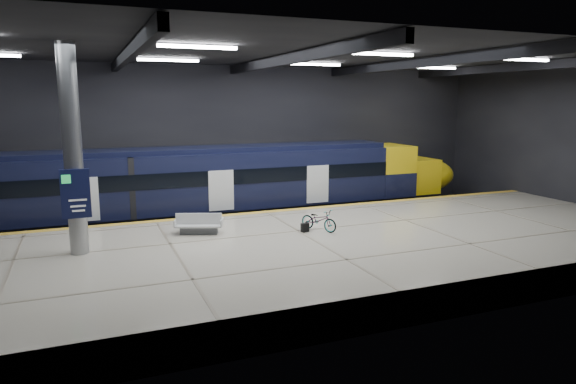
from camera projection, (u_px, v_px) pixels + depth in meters
ground at (289, 251)px, 21.33m from camera, size 30.00×30.00×0.00m
room_shell at (289, 112)px, 20.33m from camera, size 30.10×16.10×8.05m
platform at (314, 255)px, 18.95m from camera, size 30.00×11.00×1.10m
safety_strip at (267, 212)px, 23.65m from camera, size 30.00×0.40×0.01m
rails at (249, 221)px, 26.34m from camera, size 30.00×1.52×0.16m
train at (190, 186)px, 24.89m from camera, size 29.40×2.84×3.79m
bench at (199, 226)px, 19.75m from camera, size 1.97×1.34×0.80m
bicycle at (319, 220)px, 20.19m from camera, size 1.31×1.70×0.86m
pannier_bag at (305, 228)px, 20.01m from camera, size 0.33×0.24×0.35m
info_column at (73, 154)px, 16.67m from camera, size 0.90×0.78×6.90m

